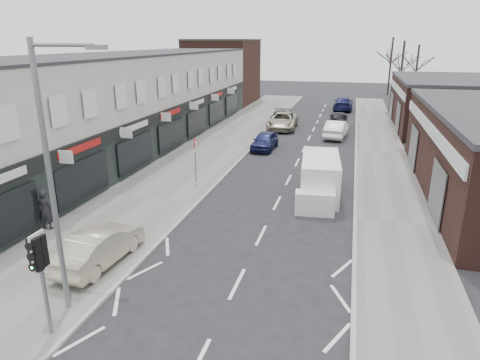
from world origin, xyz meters
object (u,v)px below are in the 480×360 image
Objects in this scene: warning_sign at (196,147)px; parked_car_right_b at (339,119)px; street_lamp at (54,169)px; parked_car_left_c at (283,121)px; white_van at (320,179)px; parked_car_right_c at (343,104)px; sedan_on_pavement at (99,246)px; pedestrian at (45,209)px; traffic_light at (39,261)px; parked_car_left_a at (265,141)px; parked_car_right_a at (336,129)px; parked_car_left_b at (280,119)px.

warning_sign reaches higher than parked_car_right_b.
street_lamp reaches higher than parked_car_left_c.
white_van is 1.05× the size of parked_car_right_c.
pedestrian is at bearing -24.36° from sedan_on_pavement.
street_lamp is 1.48× the size of parked_car_right_c.
parked_car_left_c is (-4.90, 17.86, -0.25)m from white_van.
white_van is at bearing 87.67° from parked_car_right_b.
traffic_light reaches higher than parked_car_right_b.
parked_car_right_c is at bearing 81.49° from traffic_light.
white_van is at bearing -152.51° from pedestrian.
pedestrian is at bearing -106.31° from parked_car_left_c.
pedestrian is at bearing 128.39° from traffic_light.
warning_sign is 0.61× the size of parked_car_right_b.
parked_car_right_c is (0.10, 10.87, 0.03)m from parked_car_right_b.
pedestrian is at bearing -108.07° from parked_car_left_a.
parked_car_left_a is 7.64m from parked_car_right_a.
parked_car_right_b is at bearing 78.99° from traffic_light.
parked_car_right_b is at bearing 78.38° from street_lamp.
white_van is 31.25m from parked_car_right_c.
white_van reaches higher than sedan_on_pavement.
parked_car_right_b is (7.45, 29.97, -0.04)m from sedan_on_pavement.
warning_sign is at bearing -99.76° from parked_car_left_c.
white_van is (6.40, 13.54, -1.40)m from traffic_light.
parked_car_left_a is at bearing -116.41° from pedestrian.
street_lamp is at bearing 76.61° from parked_car_right_b.
pedestrian is 0.38× the size of parked_car_left_b.
traffic_light reaches higher than parked_car_left_a.
parked_car_right_a is 15.98m from parked_car_right_c.
white_van is at bearing -77.01° from parked_car_left_c.
street_lamp is 2.96× the size of warning_sign.
white_van reaches higher than parked_car_right_b.
sedan_on_pavement is 0.76× the size of parked_car_right_c.
white_van is 3.10× the size of pedestrian.
parked_car_left_c is (6.30, 25.35, -0.26)m from pedestrian.
parked_car_left_c is (0.50, -1.60, 0.07)m from parked_car_left_b.
sedan_on_pavement is at bearing 74.27° from parked_car_right_b.
warning_sign is at bearing -86.78° from sedan_on_pavement.
parked_car_left_a is at bearing 76.30° from warning_sign.
traffic_light reaches higher than parked_car_right_a.
parked_car_right_c is (0.30, 31.24, -0.23)m from white_van.
parked_car_right_b reaches higher than parked_car_right_a.
white_van is 13.47m from pedestrian.
white_van is 1.43× the size of parked_car_left_a.
parked_car_left_b is at bearing 84.71° from warning_sign.
parked_car_left_b is (1.76, 18.99, -1.50)m from warning_sign.
warning_sign is 9.52m from parked_car_left_a.
parked_car_left_c is 1.02× the size of parked_car_right_c.
parked_car_left_a is 9.86m from parked_car_left_b.
sedan_on_pavement reaches higher than parked_car_left_b.
street_lamp is at bearing -92.08° from parked_car_left_a.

